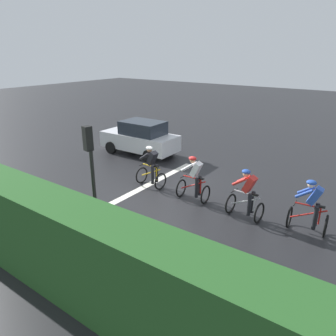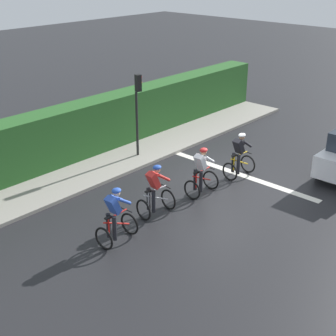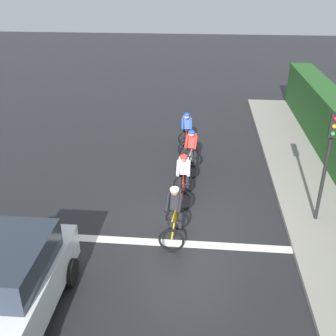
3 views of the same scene
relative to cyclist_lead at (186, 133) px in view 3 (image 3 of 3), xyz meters
The scene contains 9 objects.
ground_plane 5.46m from the cyclist_lead, 86.33° to the right, with size 80.00×80.00×0.00m, color black.
sidewalk_kerb 5.69m from the cyclist_lead, 37.01° to the right, with size 2.80×21.36×0.12m, color gray.
road_marking_stop_line 6.21m from the cyclist_lead, 86.78° to the right, with size 7.00×0.30×0.01m, color silver.
cyclist_lead is the anchor object (origin of this frame).
cyclist_second 1.89m from the cyclist_lead, 81.65° to the right, with size 0.78×1.14×1.66m.
cyclist_mid 3.91m from the cyclist_lead, 88.42° to the right, with size 0.70×1.09×1.66m.
cyclist_fourth 5.94m from the cyclist_lead, 89.99° to the right, with size 0.76×1.13×1.66m.
car_white 9.61m from the cyclist_lead, 108.72° to the right, with size 1.93×4.12×1.76m.
traffic_light_near_crossing 6.40m from the cyclist_lead, 50.23° to the right, with size 0.24×0.31×3.34m.
Camera 3 is at (0.30, -9.39, 6.51)m, focal length 42.49 mm.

